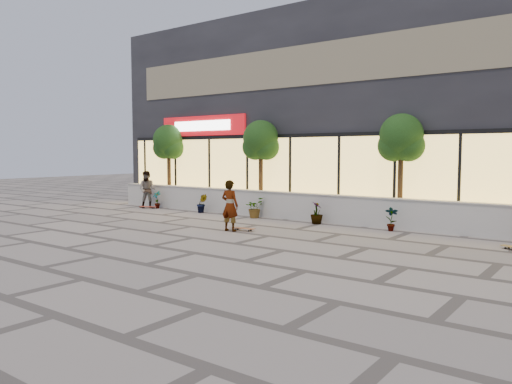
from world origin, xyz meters
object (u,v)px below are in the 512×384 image
Objects in this scene: skateboard_center at (243,228)px; tree_midwest at (261,143)px; tree_mideast at (401,141)px; tree_west at (169,144)px; skater_center at (230,206)px; skater_left at (147,190)px; skateboard_left at (148,207)px.

tree_midwest is at bearing 109.43° from skateboard_center.
tree_west is at bearing 180.00° from tree_mideast.
skater_center is 8.01m from skater_left.
skater_left is 8.23m from skateboard_center.
tree_midwest is at bearing -11.06° from skateboard_left.
tree_west and tree_midwest have the same top height.
skateboard_center is at bearing -140.79° from skater_center.
tree_mideast is 6.36m from skater_center.
skateboard_center is (-3.74, -4.10, -2.91)m from tree_mideast.
skater_center reaches higher than skateboard_center.
tree_mideast reaches higher than skater_left.
tree_west is 5.50m from tree_midwest.
tree_midwest is (5.50, 0.00, 0.00)m from tree_west.
skater_center is 0.88m from skateboard_center.
skater_center is at bearing -132.62° from tree_mideast.
skateboard_center is (2.26, -4.10, -2.91)m from tree_midwest.
skateboard_center is 1.04× the size of skateboard_left.
skateboard_left is (-7.57, 2.60, -0.00)m from skateboard_center.
skater_left is 2.18× the size of skateboard_left.
tree_mideast is at bearing 0.00° from tree_midwest.
tree_west is 1.00× the size of tree_mideast.
tree_west is 4.76× the size of skateboard_center.
skateboard_left is at bearing -164.24° from tree_midwest.
tree_west reaches higher than skater_center.
tree_mideast is 11.76m from skater_left.
skateboard_center is at bearing -50.61° from skater_left.
tree_midwest is 4.76× the size of skateboard_center.
tree_west reaches higher than skateboard_left.
tree_midwest is 5.51m from skateboard_center.
tree_midwest is 5.27m from skater_center.
tree_mideast is 6.26m from skateboard_center.
skateboard_left is at bearing -26.93° from skater_center.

